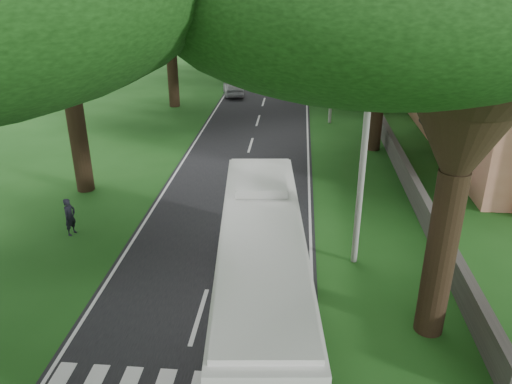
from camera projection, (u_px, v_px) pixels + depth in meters
name	position (u px, v px, depth m)	size (l,w,h in m)	color
ground	(186.00, 359.00, 14.91)	(140.00, 140.00, 0.00)	#1A4B15
road	(257.00, 124.00, 37.67)	(8.00, 120.00, 0.04)	black
property_wall	(380.00, 123.00, 35.81)	(0.35, 50.00, 1.20)	#383533
pole_near	(363.00, 163.00, 18.24)	(1.60, 0.24, 8.00)	gray
pole_mid	(333.00, 67.00, 36.46)	(1.60, 0.24, 8.00)	gray
pole_far	(323.00, 35.00, 54.67)	(1.60, 0.24, 8.00)	gray
coach_bus	(262.00, 270.00, 15.82)	(3.67, 12.36, 3.59)	silver
distant_car_a	(233.00, 87.00, 46.27)	(1.79, 4.45, 1.52)	#BBBAC0
distant_car_b	(248.00, 63.00, 58.74)	(1.46, 4.18, 1.38)	navy
distant_car_c	(297.00, 52.00, 66.87)	(1.81, 4.45, 1.29)	#973316
pedestrian	(70.00, 217.00, 21.65)	(0.62, 0.41, 1.69)	black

